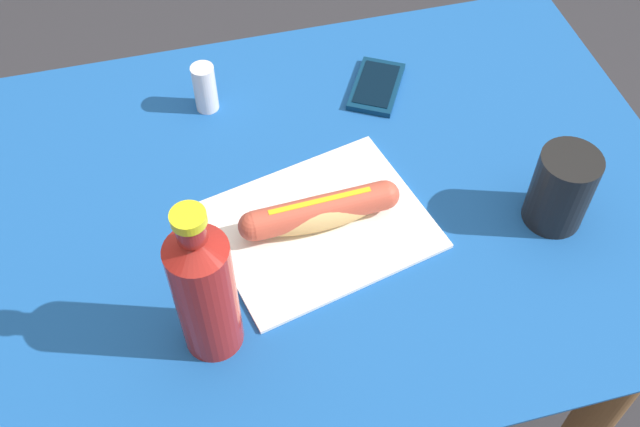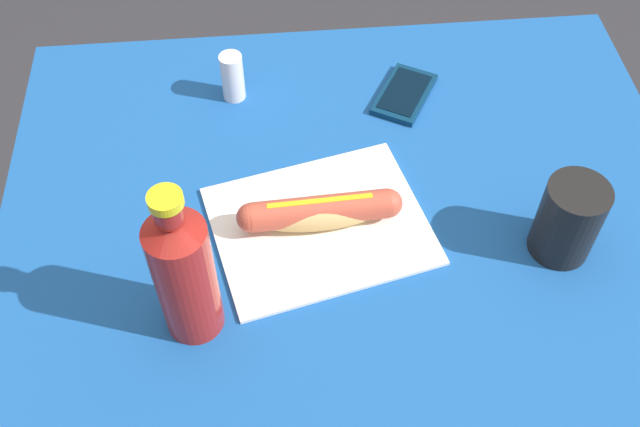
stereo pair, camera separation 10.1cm
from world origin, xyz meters
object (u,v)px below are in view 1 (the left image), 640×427
at_px(soda_bottle, 204,289).
at_px(salt_shaker, 205,88).
at_px(cell_phone, 376,86).
at_px(hot_dog, 320,212).
at_px(drinking_cup, 561,189).

xyz_separation_m(soda_bottle, salt_shaker, (0.06, 0.41, -0.07)).
bearing_deg(soda_bottle, salt_shaker, 81.96).
height_order(cell_phone, salt_shaker, salt_shaker).
xyz_separation_m(hot_dog, soda_bottle, (-0.17, -0.13, 0.07)).
bearing_deg(drinking_cup, hot_dog, 168.76).
bearing_deg(drinking_cup, cell_phone, 117.02).
bearing_deg(hot_dog, cell_phone, 57.52).
relative_size(soda_bottle, salt_shaker, 3.04).
relative_size(hot_dog, cell_phone, 1.60).
height_order(drinking_cup, salt_shaker, drinking_cup).
bearing_deg(soda_bottle, drinking_cup, 8.12).
bearing_deg(cell_phone, soda_bottle, -130.68).
relative_size(cell_phone, soda_bottle, 0.58).
relative_size(hot_dog, soda_bottle, 0.92).
xyz_separation_m(cell_phone, drinking_cup, (0.16, -0.31, 0.05)).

